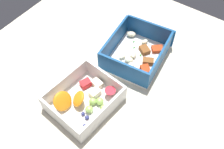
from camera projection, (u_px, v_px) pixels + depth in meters
The scene contains 3 objects.
table_surface at pixel (113, 83), 68.70cm from camera, with size 80.00×80.00×2.00cm, color beige.
pasta_container at pixel (137, 53), 71.07cm from camera, with size 19.09×16.59×6.55cm.
fruit_bowl at pixel (85, 99), 62.41cm from camera, with size 17.32×15.33×5.33cm.
Camera 1 is at (32.24, 22.22, 57.50)cm, focal length 40.86 mm.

